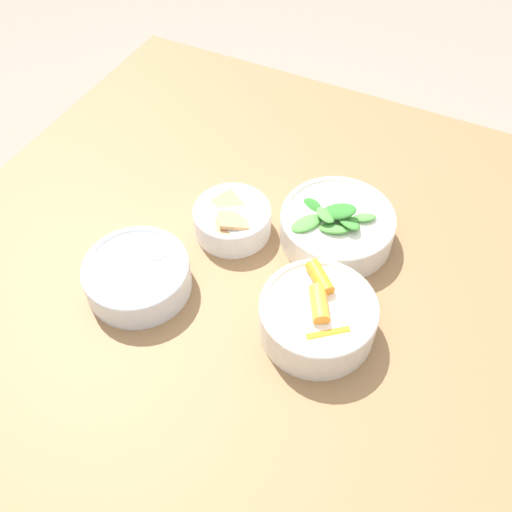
{
  "coord_description": "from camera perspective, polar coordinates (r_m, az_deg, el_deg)",
  "views": [
    {
      "loc": [
        -0.24,
        0.46,
        1.46
      ],
      "look_at": [
        0.0,
        -0.02,
        0.8
      ],
      "focal_mm": 40.0,
      "sensor_mm": 36.0,
      "label": 1
    }
  ],
  "objects": [
    {
      "name": "ground_plane",
      "position": [
        1.55,
        -0.35,
        -19.63
      ],
      "size": [
        10.0,
        10.0,
        0.0
      ],
      "primitive_type": "plane",
      "color": "gray"
    },
    {
      "name": "bowl_greens",
      "position": [
        0.9,
        8.06,
        3.07
      ],
      "size": [
        0.18,
        0.18,
        0.08
      ],
      "color": "silver",
      "rests_on": "dining_table"
    },
    {
      "name": "bowl_beans_hotdog",
      "position": [
        0.85,
        -11.76,
        -1.96
      ],
      "size": [
        0.16,
        0.16,
        0.05
      ],
      "color": "silver",
      "rests_on": "dining_table"
    },
    {
      "name": "dining_table",
      "position": [
        0.96,
        -0.53,
        -6.36
      ],
      "size": [
        1.03,
        1.05,
        0.77
      ],
      "color": "olive",
      "rests_on": "ground_plane"
    },
    {
      "name": "bowl_cookies",
      "position": [
        0.91,
        -2.38,
        3.75
      ],
      "size": [
        0.12,
        0.12,
        0.06
      ],
      "color": "white",
      "rests_on": "dining_table"
    },
    {
      "name": "bowl_carrots",
      "position": [
        0.79,
        6.2,
        -5.99
      ],
      "size": [
        0.16,
        0.16,
        0.08
      ],
      "color": "silver",
      "rests_on": "dining_table"
    }
  ]
}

